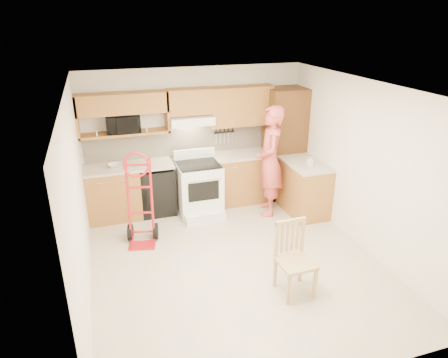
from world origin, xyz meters
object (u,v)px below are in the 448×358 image
person (270,161)px  hand_truck (140,204)px  range (200,185)px  microwave (123,123)px  dining_chair (296,260)px

person → hand_truck: bearing=-62.5°
range → microwave: bearing=159.3°
microwave → range: 1.67m
microwave → range: (1.18, -0.45, -1.09)m
microwave → person: (2.36, -0.77, -0.67)m
person → hand_truck: (-2.30, -0.39, -0.30)m
person → dining_chair: person is taller
person → dining_chair: (-0.59, -2.20, -0.49)m
microwave → person: size_ratio=0.28×
range → dining_chair: bearing=-76.9°
microwave → dining_chair: bearing=-59.5°
range → dining_chair: range is taller
microwave → range: bearing=-21.1°
microwave → hand_truck: microwave is taller
hand_truck → dining_chair: 2.50m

